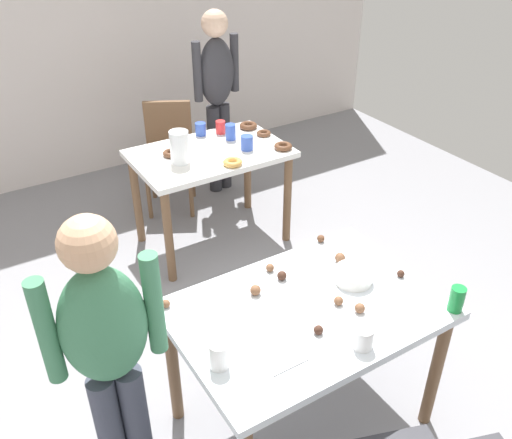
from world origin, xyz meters
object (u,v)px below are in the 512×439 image
dining_table_near (307,323)px  person_adult_far (217,88)px  mixing_bowl (354,275)px  chair_far_table (169,149)px  person_girl_near (109,352)px  soda_can (457,299)px  dining_table_far (210,166)px  pitcher_far (180,147)px

dining_table_near → person_adult_far: 2.57m
person_adult_far → mixing_bowl: bearing=-102.9°
chair_far_table → person_adult_far: (0.47, 0.02, 0.43)m
person_girl_near → soda_can: 1.49m
person_girl_near → mixing_bowl: (1.17, -0.04, -0.09)m
dining_table_far → pitcher_far: 0.34m
dining_table_near → person_girl_near: person_girl_near is taller
dining_table_far → mixing_bowl: size_ratio=5.86×
dining_table_far → person_adult_far: size_ratio=0.70×
dining_table_far → mixing_bowl: 1.67m
dining_table_far → person_adult_far: (0.45, 0.71, 0.29)m
mixing_bowl → pitcher_far: size_ratio=0.82×
dining_table_near → pitcher_far: size_ratio=5.32×
soda_can → dining_table_far: bearing=94.3°
person_girl_near → person_adult_far: size_ratio=0.95×
person_adult_far → soda_can: size_ratio=12.64×
mixing_bowl → soda_can: soda_can is taller
person_adult_far → pitcher_far: 1.04m
chair_far_table → soda_can: soda_can is taller
dining_table_near → soda_can: 0.67m
dining_table_near → pitcher_far: 1.66m
dining_table_far → person_girl_near: size_ratio=0.74×
dining_table_far → chair_far_table: size_ratio=1.24×
soda_can → person_adult_far: bearing=84.0°
dining_table_far → chair_far_table: 0.71m
dining_table_near → pitcher_far: pitcher_far is taller
mixing_bowl → chair_far_table: bearing=88.3°
person_girl_near → soda_can: person_girl_near is taller
chair_far_table → pitcher_far: pitcher_far is taller
person_adult_far → dining_table_far: bearing=-122.2°
mixing_bowl → soda_can: size_ratio=1.51×
chair_far_table → soda_can: size_ratio=7.13×
person_girl_near → pitcher_far: person_girl_near is taller
person_girl_near → soda_can: size_ratio=12.03×
dining_table_near → chair_far_table: bearing=81.3°
pitcher_far → chair_far_table: bearing=73.3°
soda_can → pitcher_far: size_ratio=0.54×
dining_table_near → dining_table_far: same height
dining_table_far → pitcher_far: (-0.25, -0.05, 0.23)m
dining_table_near → mixing_bowl: size_ratio=6.47×
dining_table_near → soda_can: bearing=-33.1°
chair_far_table → soda_can: 2.78m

